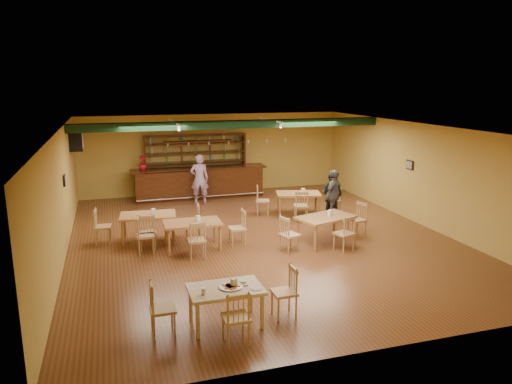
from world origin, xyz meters
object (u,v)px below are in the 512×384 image
object	(u,v)px
dining_table_b	(298,204)
patron_right_a	(332,195)
dining_table_d	(325,230)
bar_counter	(200,183)
dining_table_c	(193,235)
patron_bar	(199,179)
near_table	(226,306)
dining_table_a	(149,227)

from	to	relation	value
dining_table_b	patron_right_a	xyz separation A→B (m)	(0.80, -0.80, 0.41)
dining_table_d	patron_right_a	size ratio (longest dim) A/B	0.98
bar_counter	dining_table_c	distance (m)	5.66
patron_bar	dining_table_d	bearing A→B (deg)	122.39
bar_counter	patron_right_a	world-z (taller)	patron_right_a
near_table	patron_bar	size ratio (longest dim) A/B	0.74
bar_counter	patron_bar	bearing A→B (deg)	-99.96
dining_table_b	near_table	xyz separation A→B (m)	(-3.94, -6.43, -0.01)
dining_table_d	dining_table_c	bearing A→B (deg)	152.73
dining_table_d	patron_right_a	bearing A→B (deg)	42.77
near_table	dining_table_b	bearing A→B (deg)	57.77
dining_table_b	patron_right_a	world-z (taller)	patron_right_a
dining_table_b	near_table	size ratio (longest dim) A/B	1.09
bar_counter	dining_table_b	xyz separation A→B (m)	(2.63, -3.19, -0.21)
near_table	patron_right_a	size ratio (longest dim) A/B	0.85
near_table	dining_table_a	bearing A→B (deg)	99.33
dining_table_c	patron_bar	xyz separation A→B (m)	(1.06, 4.70, 0.51)
bar_counter	patron_right_a	size ratio (longest dim) A/B	3.24
dining_table_a	dining_table_c	world-z (taller)	dining_table_a
dining_table_a	dining_table_b	size ratio (longest dim) A/B	1.04
patron_bar	dining_table_c	bearing A→B (deg)	85.68
patron_right_a	bar_counter	bearing A→B (deg)	9.46
dining_table_c	patron_bar	distance (m)	4.85
dining_table_b	dining_table_c	size ratio (longest dim) A/B	0.97
bar_counter	patron_bar	xyz separation A→B (m)	(-0.14, -0.83, 0.31)
dining_table_b	patron_bar	world-z (taller)	patron_bar
dining_table_a	patron_bar	bearing A→B (deg)	66.53
patron_right_a	dining_table_c	bearing A→B (deg)	77.16
dining_table_c	near_table	size ratio (longest dim) A/B	1.12
dining_table_a	dining_table_b	world-z (taller)	dining_table_a
near_table	patron_bar	xyz separation A→B (m)	(1.17, 8.80, 0.53)
dining_table_c	dining_table_b	bearing A→B (deg)	32.70
bar_counter	dining_table_a	distance (m)	5.03
dining_table_d	patron_bar	bearing A→B (deg)	96.53
patron_bar	dining_table_b	bearing A→B (deg)	147.84
dining_table_a	near_table	world-z (taller)	dining_table_a
bar_counter	dining_table_d	bearing A→B (deg)	-70.07
dining_table_a	dining_table_c	distance (m)	1.44
bar_counter	dining_table_a	size ratio (longest dim) A/B	3.38
bar_counter	dining_table_a	bearing A→B (deg)	-116.21
dining_table_b	dining_table_c	xyz separation A→B (m)	(-3.83, -2.34, 0.01)
dining_table_c	patron_right_a	bearing A→B (deg)	19.67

